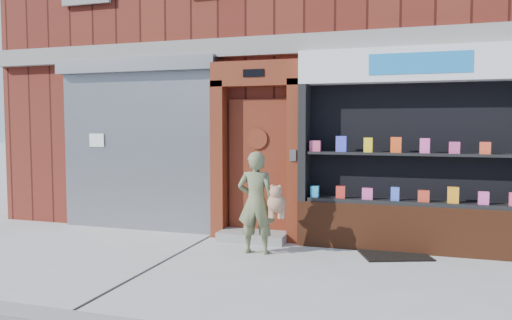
% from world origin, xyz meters
% --- Properties ---
extents(ground, '(80.00, 80.00, 0.00)m').
position_xyz_m(ground, '(0.00, 0.00, 0.00)').
color(ground, '#9E9E99').
rests_on(ground, ground).
extents(building, '(12.00, 8.16, 8.00)m').
position_xyz_m(building, '(-0.00, 5.99, 4.00)').
color(building, '#591C14').
rests_on(building, ground).
extents(shutter_bay, '(3.10, 0.30, 3.04)m').
position_xyz_m(shutter_bay, '(-3.00, 1.93, 1.72)').
color(shutter_bay, gray).
rests_on(shutter_bay, ground).
extents(red_door_bay, '(1.52, 0.58, 2.90)m').
position_xyz_m(red_door_bay, '(-0.75, 1.86, 1.46)').
color(red_door_bay, '#5B1F0F').
rests_on(red_door_bay, ground).
extents(pharmacy_bay, '(3.50, 0.41, 3.00)m').
position_xyz_m(pharmacy_bay, '(1.75, 1.81, 1.37)').
color(pharmacy_bay, '#5A2A15').
rests_on(pharmacy_bay, ground).
extents(woman, '(0.75, 0.42, 1.50)m').
position_xyz_m(woman, '(-0.45, 0.98, 0.75)').
color(woman, '#646B46').
rests_on(woman, ground).
extents(doormat, '(1.11, 0.94, 0.02)m').
position_xyz_m(doormat, '(1.47, 1.44, 0.01)').
color(doormat, black).
rests_on(doormat, ground).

